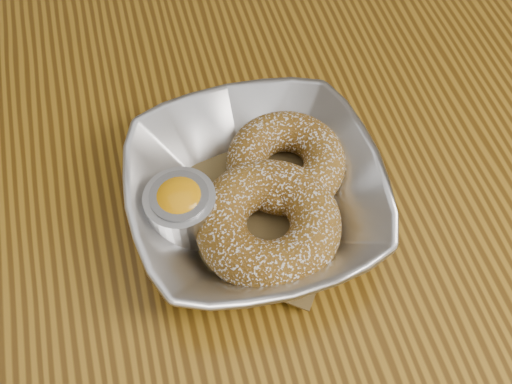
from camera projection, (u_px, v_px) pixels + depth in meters
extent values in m
cube|color=brown|center=(357.00, 269.00, 0.51)|extent=(1.20, 0.80, 0.04)
imported|color=#B5B8BD|center=(256.00, 195.00, 0.49)|extent=(0.21, 0.21, 0.05)
cube|color=brown|center=(256.00, 205.00, 0.50)|extent=(0.20, 0.20, 0.00)
torus|color=brown|center=(286.00, 162.00, 0.51)|extent=(0.13, 0.13, 0.04)
torus|color=brown|center=(268.00, 224.00, 0.47)|extent=(0.16, 0.16, 0.04)
cylinder|color=#B5B8BD|center=(182.00, 211.00, 0.48)|extent=(0.06, 0.06, 0.04)
cylinder|color=gray|center=(182.00, 209.00, 0.47)|extent=(0.05, 0.05, 0.04)
ellipsoid|color=#FFA107|center=(180.00, 200.00, 0.46)|extent=(0.04, 0.04, 0.03)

